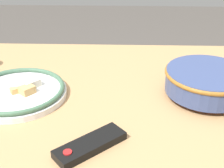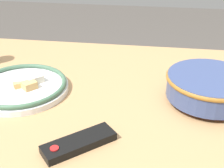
% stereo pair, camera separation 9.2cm
% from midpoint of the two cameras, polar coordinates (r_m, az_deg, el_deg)
% --- Properties ---
extents(dining_table, '(1.59, 0.82, 0.75)m').
position_cam_midpoint_polar(dining_table, '(1.00, 0.33, -5.66)').
color(dining_table, tan).
rests_on(dining_table, ground_plane).
extents(noodle_bowl, '(0.25, 0.25, 0.08)m').
position_cam_midpoint_polar(noodle_bowl, '(0.95, 20.12, -0.49)').
color(noodle_bowl, '#384775').
rests_on(noodle_bowl, dining_table).
extents(food_plate, '(0.29, 0.29, 0.04)m').
position_cam_midpoint_polar(food_plate, '(0.99, -13.73, -0.54)').
color(food_plate, white).
rests_on(food_plate, dining_table).
extents(tv_remote, '(0.17, 0.16, 0.02)m').
position_cam_midpoint_polar(tv_remote, '(0.74, -2.45, -10.83)').
color(tv_remote, black).
rests_on(tv_remote, dining_table).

